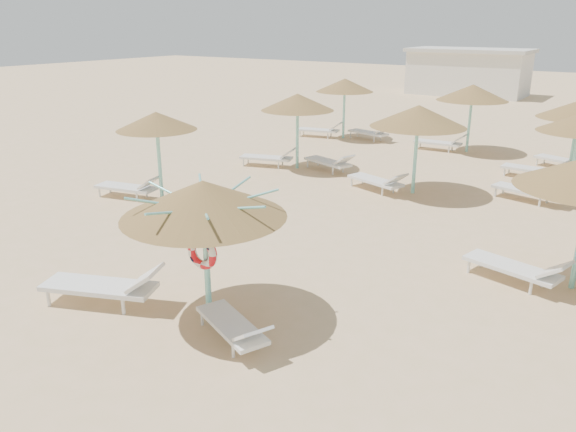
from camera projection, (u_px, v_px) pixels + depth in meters
The scene contains 6 objects.
ground at pixel (209, 310), 10.39m from camera, with size 120.00×120.00×0.00m, color #DAB084.
main_palapa at pixel (203, 200), 9.46m from camera, with size 2.84×2.84×2.55m.
lounger_main_a at pixel (106, 285), 10.46m from camera, with size 2.39×1.50×0.83m.
lounger_main_b at pixel (235, 326), 9.22m from camera, with size 1.86×1.22×0.65m.
palapa_field at pixel (497, 118), 16.94m from camera, with size 19.65×14.23×2.72m.
service_hut at pixel (468, 72), 40.48m from camera, with size 8.40×4.40×3.25m.
Camera 1 is at (6.36, -6.87, 5.05)m, focal length 35.00 mm.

